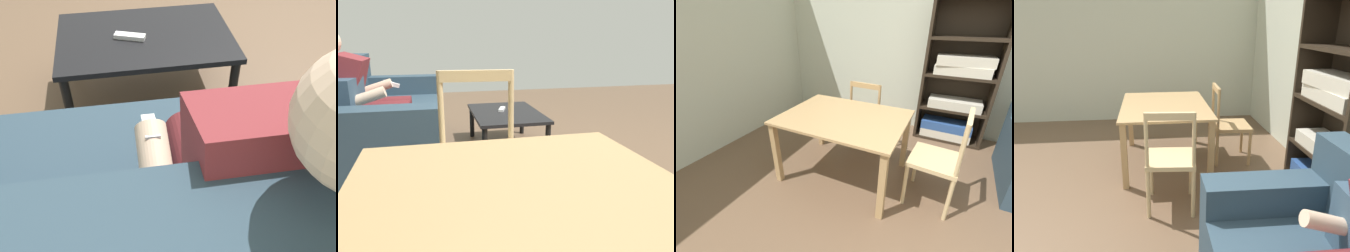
# 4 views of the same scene
# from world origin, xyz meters

# --- Properties ---
(ground_plane) EXTENTS (8.94, 8.94, 0.00)m
(ground_plane) POSITION_xyz_m (0.00, 0.00, 0.00)
(ground_plane) COLOR brown
(couch) EXTENTS (2.10, 0.99, 0.92)m
(couch) POSITION_xyz_m (0.96, 1.70, 0.33)
(couch) COLOR #2D4251
(couch) RESTS_ON ground_plane
(person_lounging) EXTENTS (0.59, 0.93, 1.17)m
(person_lounging) POSITION_xyz_m (0.76, 1.77, 0.61)
(person_lounging) COLOR maroon
(person_lounging) RESTS_ON ground_plane
(coffee_table) EXTENTS (0.97, 0.67, 0.37)m
(coffee_table) POSITION_xyz_m (0.91, 0.49, 0.33)
(coffee_table) COLOR black
(coffee_table) RESTS_ON ground_plane
(tv_remote) EXTENTS (0.18, 0.11, 0.02)m
(tv_remote) POSITION_xyz_m (0.99, 0.51, 0.38)
(tv_remote) COLOR white
(tv_remote) RESTS_ON coffee_table
(dining_chair_facing_couch) EXTENTS (0.45, 0.45, 0.95)m
(dining_chair_facing_couch) POSITION_xyz_m (-0.69, 1.00, 0.47)
(dining_chair_facing_couch) COLOR #D1B27F
(dining_chair_facing_couch) RESTS_ON ground_plane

